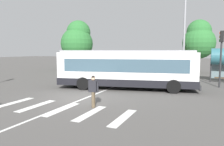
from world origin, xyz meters
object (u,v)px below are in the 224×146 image
at_px(parked_car_black, 146,68).
at_px(background_tree_right, 199,40).
at_px(parked_car_red, 169,69).
at_px(city_transit_bus, 126,69).
at_px(twin_arm_street_lamp, 185,24).
at_px(background_tree_left, 77,40).
at_px(parked_car_blue, 128,67).
at_px(traffic_light_far_corner, 221,50).
at_px(pedestrian_crossing_street, 93,90).

relative_size(parked_car_black, background_tree_right, 0.65).
bearing_deg(parked_car_red, city_transit_bus, -97.89).
distance_m(city_transit_bus, twin_arm_street_lamp, 8.70).
bearing_deg(background_tree_left, twin_arm_street_lamp, -20.10).
height_order(parked_car_blue, background_tree_right, background_tree_right).
relative_size(parked_car_blue, parked_car_red, 1.00).
distance_m(city_transit_bus, traffic_light_far_corner, 7.93).
distance_m(pedestrian_crossing_street, parked_car_red, 17.46).
xyz_separation_m(city_transit_bus, background_tree_left, (-12.85, 12.78, 3.06)).
distance_m(parked_car_black, background_tree_right, 8.25).
relative_size(city_transit_bus, parked_car_red, 2.37).
relative_size(city_transit_bus, parked_car_blue, 2.38).
height_order(parked_car_blue, background_tree_left, background_tree_left).
relative_size(parked_car_blue, twin_arm_street_lamp, 0.50).
height_order(parked_car_blue, twin_arm_street_lamp, twin_arm_street_lamp).
bearing_deg(city_transit_bus, parked_car_black, 96.79).
height_order(pedestrian_crossing_street, parked_car_blue, pedestrian_crossing_street).
bearing_deg(background_tree_left, parked_car_blue, -5.98).
bearing_deg(parked_car_black, background_tree_left, 172.68).
height_order(background_tree_left, background_tree_right, background_tree_left).
bearing_deg(parked_car_black, twin_arm_street_lamp, -42.23).
bearing_deg(parked_car_red, parked_car_black, -176.73).
relative_size(pedestrian_crossing_street, parked_car_black, 0.37).
bearing_deg(city_transit_bus, twin_arm_street_lamp, 61.20).
bearing_deg(parked_car_red, background_tree_right, 49.87).
distance_m(city_transit_bus, background_tree_right, 16.31).
bearing_deg(pedestrian_crossing_street, parked_car_black, 95.52).
distance_m(parked_car_blue, background_tree_right, 10.26).
relative_size(city_transit_bus, background_tree_left, 1.42).
distance_m(traffic_light_far_corner, twin_arm_street_lamp, 5.10).
xyz_separation_m(twin_arm_street_lamp, background_tree_left, (-16.55, 6.05, -1.05)).
bearing_deg(parked_car_blue, traffic_light_far_corner, -36.77).
xyz_separation_m(parked_car_black, parked_car_red, (2.94, 0.17, 0.00)).
distance_m(parked_car_black, background_tree_left, 12.23).
bearing_deg(background_tree_right, twin_arm_street_lamp, -97.47).
bearing_deg(parked_car_blue, parked_car_black, -11.55).
height_order(city_transit_bus, twin_arm_street_lamp, twin_arm_street_lamp).
relative_size(traffic_light_far_corner, twin_arm_street_lamp, 0.50).
bearing_deg(twin_arm_street_lamp, city_transit_bus, -118.80).
bearing_deg(parked_car_black, city_transit_bus, -83.21).
relative_size(parked_car_blue, background_tree_left, 0.60).
bearing_deg(parked_car_blue, parked_car_red, -3.96).
height_order(pedestrian_crossing_street, parked_car_red, pedestrian_crossing_street).
height_order(parked_car_red, traffic_light_far_corner, traffic_light_far_corner).
distance_m(parked_car_blue, parked_car_black, 2.80).
relative_size(pedestrian_crossing_street, background_tree_right, 0.24).
height_order(pedestrian_crossing_street, background_tree_left, background_tree_left).
relative_size(traffic_light_far_corner, background_tree_left, 0.60).
height_order(parked_car_black, background_tree_left, background_tree_left).
bearing_deg(parked_car_blue, background_tree_left, 174.02).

